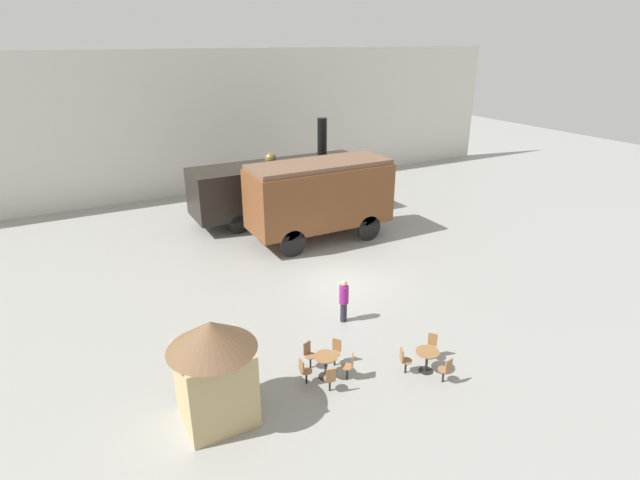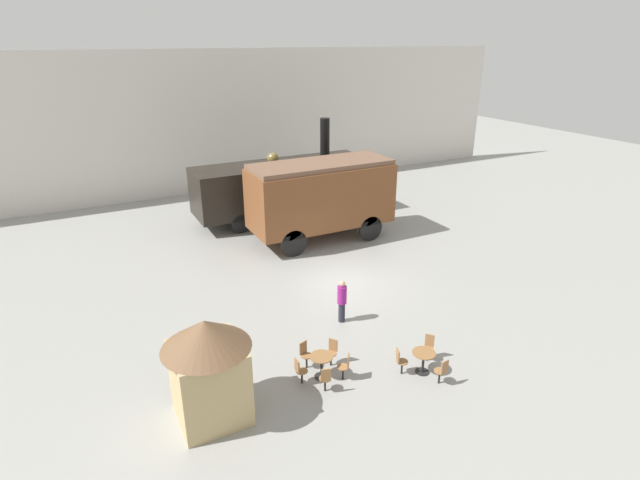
{
  "view_description": "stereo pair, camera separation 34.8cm",
  "coord_description": "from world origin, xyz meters",
  "px_view_note": "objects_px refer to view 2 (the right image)",
  "views": [
    {
      "loc": [
        -9.87,
        -16.29,
        9.59
      ],
      "look_at": [
        -0.54,
        1.0,
        1.6
      ],
      "focal_mm": 28.0,
      "sensor_mm": 36.0,
      "label": 1
    },
    {
      "loc": [
        -9.57,
        -16.45,
        9.59
      ],
      "look_at": [
        -0.54,
        1.0,
        1.6
      ],
      "focal_mm": 28.0,
      "sensor_mm": 36.0,
      "label": 2
    }
  ],
  "objects_px": {
    "steam_locomotive": "(282,184)",
    "passenger_coach_wooden": "(321,194)",
    "visitor_person": "(342,300)",
    "ticket_kiosk": "(208,365)",
    "cafe_table_mid": "(321,362)",
    "cafe_table_near": "(424,358)",
    "cafe_chair_0": "(400,360)"
  },
  "relations": [
    {
      "from": "steam_locomotive",
      "to": "passenger_coach_wooden",
      "type": "height_order",
      "value": "steam_locomotive"
    },
    {
      "from": "visitor_person",
      "to": "ticket_kiosk",
      "type": "xyz_separation_m",
      "value": [
        -5.54,
        -2.65,
        0.79
      ]
    },
    {
      "from": "passenger_coach_wooden",
      "to": "cafe_table_mid",
      "type": "distance_m",
      "value": 11.35
    },
    {
      "from": "steam_locomotive",
      "to": "passenger_coach_wooden",
      "type": "bearing_deg",
      "value": -85.0
    },
    {
      "from": "cafe_table_near",
      "to": "cafe_table_mid",
      "type": "xyz_separation_m",
      "value": [
        -2.88,
        1.23,
        0.02
      ]
    },
    {
      "from": "cafe_chair_0",
      "to": "visitor_person",
      "type": "xyz_separation_m",
      "value": [
        -0.06,
        3.48,
        0.38
      ]
    },
    {
      "from": "steam_locomotive",
      "to": "cafe_table_mid",
      "type": "relative_size",
      "value": 13.17
    },
    {
      "from": "passenger_coach_wooden",
      "to": "cafe_table_mid",
      "type": "xyz_separation_m",
      "value": [
        -5.15,
        -9.95,
        -1.86
      ]
    },
    {
      "from": "steam_locomotive",
      "to": "passenger_coach_wooden",
      "type": "distance_m",
      "value": 4.07
    },
    {
      "from": "cafe_chair_0",
      "to": "visitor_person",
      "type": "relative_size",
      "value": 0.53
    },
    {
      "from": "steam_locomotive",
      "to": "cafe_table_near",
      "type": "height_order",
      "value": "steam_locomotive"
    },
    {
      "from": "cafe_table_near",
      "to": "ticket_kiosk",
      "type": "relative_size",
      "value": 0.24
    },
    {
      "from": "cafe_table_mid",
      "to": "steam_locomotive",
      "type": "bearing_deg",
      "value": 71.07
    },
    {
      "from": "steam_locomotive",
      "to": "ticket_kiosk",
      "type": "relative_size",
      "value": 3.29
    },
    {
      "from": "cafe_table_near",
      "to": "ticket_kiosk",
      "type": "height_order",
      "value": "ticket_kiosk"
    },
    {
      "from": "cafe_chair_0",
      "to": "visitor_person",
      "type": "distance_m",
      "value": 3.5
    },
    {
      "from": "steam_locomotive",
      "to": "cafe_table_near",
      "type": "bearing_deg",
      "value": -97.18
    },
    {
      "from": "cafe_table_near",
      "to": "cafe_chair_0",
      "type": "xyz_separation_m",
      "value": [
        -0.68,
        0.26,
        -0.02
      ]
    },
    {
      "from": "steam_locomotive",
      "to": "cafe_table_near",
      "type": "distance_m",
      "value": 15.39
    },
    {
      "from": "passenger_coach_wooden",
      "to": "visitor_person",
      "type": "xyz_separation_m",
      "value": [
        -3.01,
        -7.43,
        -1.52
      ]
    },
    {
      "from": "cafe_table_near",
      "to": "cafe_table_mid",
      "type": "distance_m",
      "value": 3.13
    },
    {
      "from": "passenger_coach_wooden",
      "to": "cafe_table_mid",
      "type": "relative_size",
      "value": 9.45
    },
    {
      "from": "visitor_person",
      "to": "ticket_kiosk",
      "type": "bearing_deg",
      "value": -154.45
    },
    {
      "from": "cafe_chair_0",
      "to": "ticket_kiosk",
      "type": "relative_size",
      "value": 0.29
    },
    {
      "from": "passenger_coach_wooden",
      "to": "cafe_table_mid",
      "type": "height_order",
      "value": "passenger_coach_wooden"
    },
    {
      "from": "cafe_table_mid",
      "to": "passenger_coach_wooden",
      "type": "bearing_deg",
      "value": 62.65
    },
    {
      "from": "steam_locomotive",
      "to": "visitor_person",
      "type": "distance_m",
      "value": 11.81
    },
    {
      "from": "cafe_table_near",
      "to": "ticket_kiosk",
      "type": "distance_m",
      "value": 6.48
    },
    {
      "from": "passenger_coach_wooden",
      "to": "cafe_chair_0",
      "type": "distance_m",
      "value": 11.46
    },
    {
      "from": "steam_locomotive",
      "to": "visitor_person",
      "type": "xyz_separation_m",
      "value": [
        -2.66,
        -11.45,
        -1.05
      ]
    },
    {
      "from": "steam_locomotive",
      "to": "visitor_person",
      "type": "relative_size",
      "value": 6.04
    },
    {
      "from": "steam_locomotive",
      "to": "visitor_person",
      "type": "height_order",
      "value": "steam_locomotive"
    }
  ]
}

